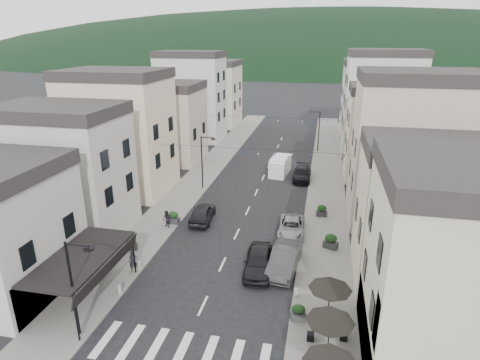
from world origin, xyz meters
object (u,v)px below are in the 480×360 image
(parked_car_d, at_px, (302,174))
(parked_car_e, at_px, (202,213))
(parked_car_a, at_px, (259,261))
(parked_car_b, at_px, (285,259))
(parked_car_c, at_px, (291,227))
(pedestrian_b, at_px, (167,219))
(delivery_van, at_px, (280,165))
(pedestrian_a, at_px, (133,261))

(parked_car_d, distance_m, parked_car_e, 15.64)
(parked_car_d, bearing_deg, parked_car_a, -95.61)
(parked_car_b, distance_m, parked_car_c, 5.69)
(parked_car_a, bearing_deg, pedestrian_b, 146.34)
(parked_car_b, relative_size, pedestrian_b, 3.30)
(parked_car_b, xyz_separation_m, delivery_van, (-2.81, 21.56, 0.26))
(parked_car_b, relative_size, parked_car_d, 1.04)
(pedestrian_a, distance_m, pedestrian_b, 7.14)
(parked_car_b, height_order, pedestrian_b, parked_car_b)
(delivery_van, relative_size, pedestrian_b, 3.12)
(delivery_van, bearing_deg, parked_car_e, -104.79)
(parked_car_d, bearing_deg, parked_car_c, -90.61)
(parked_car_b, distance_m, parked_car_d, 19.95)
(parked_car_b, xyz_separation_m, parked_car_e, (-8.26, 6.67, -0.06))
(parked_car_e, distance_m, delivery_van, 15.87)
(parked_car_b, height_order, parked_car_e, parked_car_b)
(parked_car_e, relative_size, pedestrian_b, 2.99)
(parked_car_c, distance_m, delivery_van, 16.13)
(parked_car_a, relative_size, pedestrian_b, 3.09)
(parked_car_a, bearing_deg, parked_car_d, 80.81)
(parked_car_d, bearing_deg, pedestrian_b, -125.66)
(parked_car_c, bearing_deg, pedestrian_b, -175.63)
(parked_car_b, distance_m, pedestrian_a, 10.91)
(pedestrian_a, bearing_deg, parked_car_e, 49.06)
(delivery_van, height_order, pedestrian_a, delivery_van)
(parked_car_a, bearing_deg, parked_car_e, 127.30)
(parked_car_b, relative_size, parked_car_e, 1.11)
(parked_car_c, xyz_separation_m, pedestrian_a, (-10.58, -8.34, 0.25))
(parked_car_e, height_order, pedestrian_b, pedestrian_b)
(parked_car_e, height_order, delivery_van, delivery_van)
(parked_car_a, relative_size, parked_car_c, 1.02)
(delivery_van, bearing_deg, pedestrian_b, -109.89)
(parked_car_a, height_order, pedestrian_b, pedestrian_b)
(parked_car_e, distance_m, pedestrian_a, 9.61)
(parked_car_d, bearing_deg, parked_car_e, -122.50)
(parked_car_a, height_order, delivery_van, delivery_van)
(pedestrian_a, relative_size, pedestrian_b, 1.01)
(parked_car_d, distance_m, delivery_van, 3.26)
(delivery_van, distance_m, pedestrian_a, 25.44)
(pedestrian_b, bearing_deg, pedestrian_a, -56.55)
(parked_car_b, distance_m, parked_car_e, 10.62)
(parked_car_a, relative_size, parked_car_b, 0.93)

